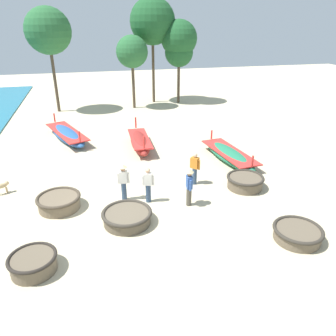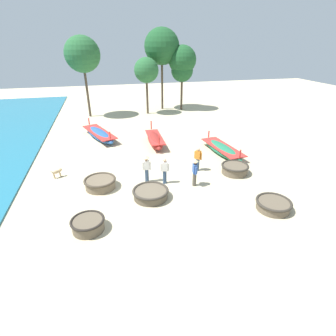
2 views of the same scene
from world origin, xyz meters
TOP-DOWN VIEW (x-y plane):
  - ground_plane at (0.00, 0.00)m, footprint 80.00×80.00m
  - coracle_nearest at (5.76, 1.68)m, footprint 1.71×1.71m
  - coracle_upturned at (0.09, 0.09)m, footprint 1.94×1.94m
  - coracle_front_left at (-3.06, -1.85)m, footprint 1.50×1.50m
  - coracle_beside_post at (5.82, -2.38)m, footprint 1.75×1.75m
  - coracle_center at (-2.50, 1.81)m, footprint 1.80×1.80m
  - long_boat_green_hull at (-2.48, 10.44)m, footprint 3.02×5.30m
  - long_boat_white_hull at (1.84, 7.82)m, footprint 1.19×4.11m
  - long_boat_red_hull at (6.34, 4.85)m, footprint 1.85×4.76m
  - fisherman_standing_right at (2.77, 0.80)m, footprint 0.36×0.53m
  - fisherman_with_hat at (0.20, 1.90)m, footprint 0.52×0.36m
  - fisherman_standing_left at (3.60, 2.60)m, footprint 0.39×0.42m
  - fisherman_crouching at (1.18, 1.48)m, footprint 0.52×0.30m
  - dog at (-5.03, 3.73)m, footprint 0.63×0.41m
  - tree_tall_back at (7.22, 18.71)m, footprint 3.14×3.14m
  - tree_leftmost at (2.95, 17.73)m, footprint 2.63×2.63m
  - tree_rightmost at (5.05, 19.50)m, footprint 3.90×3.90m
  - tree_left_mid at (7.24, 18.74)m, footprint 2.49×2.49m
  - tree_center at (-3.42, 18.02)m, footprint 3.54×3.54m

SIDE VIEW (x-z plane):
  - ground_plane at x=0.00m, z-range 0.00..0.00m
  - coracle_beside_post at x=5.82m, z-range 0.02..0.51m
  - coracle_upturned at x=0.09m, z-range 0.03..0.54m
  - coracle_front_left at x=-3.06m, z-range 0.02..0.60m
  - coracle_center at x=-2.50m, z-range 0.03..0.60m
  - coracle_nearest at x=5.76m, z-range 0.03..0.61m
  - long_boat_red_hull at x=6.34m, z-range -0.23..0.86m
  - long_boat_green_hull at x=-2.48m, z-range -0.26..0.96m
  - dog at x=-5.03m, z-range 0.10..0.64m
  - long_boat_white_hull at x=1.84m, z-range -0.30..1.11m
  - fisherman_standing_left at x=3.60m, z-range 0.05..1.62m
  - fisherman_crouching at x=1.18m, z-range 0.05..1.62m
  - fisherman_standing_right at x=2.77m, z-range 0.12..1.79m
  - fisherman_with_hat at x=0.20m, z-range 0.12..1.79m
  - tree_left_mid at x=7.24m, z-range 1.56..7.23m
  - tree_leftmost at x=2.95m, z-range 1.65..7.64m
  - tree_tall_back at x=7.22m, z-range 1.98..9.13m
  - tree_center at x=-3.42m, z-range 2.24..10.31m
  - tree_rightmost at x=5.05m, z-range 2.47..11.36m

